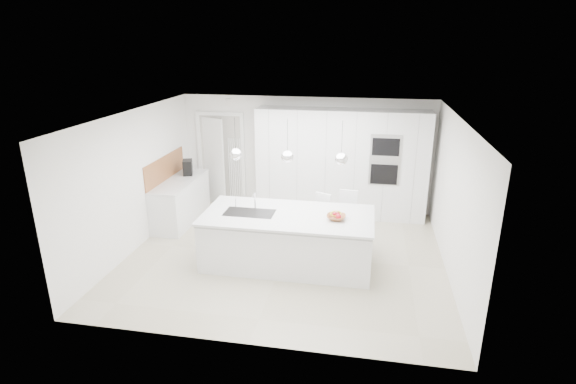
% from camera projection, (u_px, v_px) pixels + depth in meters
% --- Properties ---
extents(floor, '(5.50, 5.50, 0.00)m').
position_uv_depth(floor, '(285.00, 255.00, 8.02)').
color(floor, '#B9B097').
rests_on(floor, ground).
extents(wall_back, '(5.50, 0.00, 5.50)m').
position_uv_depth(wall_back, '(306.00, 154.00, 9.94)').
color(wall_back, white).
rests_on(wall_back, ground).
extents(wall_left, '(0.00, 5.00, 5.00)m').
position_uv_depth(wall_left, '(135.00, 181.00, 8.08)').
color(wall_left, white).
rests_on(wall_left, ground).
extents(ceiling, '(5.50, 5.50, 0.00)m').
position_uv_depth(ceiling, '(285.00, 116.00, 7.21)').
color(ceiling, white).
rests_on(ceiling, wall_back).
extents(tall_cabinets, '(3.60, 0.60, 2.30)m').
position_uv_depth(tall_cabinets, '(341.00, 164.00, 9.56)').
color(tall_cabinets, white).
rests_on(tall_cabinets, floor).
extents(oven_stack, '(0.62, 0.04, 1.05)m').
position_uv_depth(oven_stack, '(385.00, 160.00, 9.05)').
color(oven_stack, '#A5A5A8').
rests_on(oven_stack, tall_cabinets).
extents(doorway_frame, '(1.11, 0.08, 2.13)m').
position_uv_depth(doorway_frame, '(222.00, 160.00, 10.31)').
color(doorway_frame, white).
rests_on(doorway_frame, floor).
extents(hallway_door, '(0.76, 0.38, 2.00)m').
position_uv_depth(hallway_door, '(211.00, 161.00, 10.32)').
color(hallway_door, white).
rests_on(hallway_door, floor).
extents(radiator, '(0.32, 0.04, 1.40)m').
position_uv_depth(radiator, '(235.00, 168.00, 10.31)').
color(radiator, white).
rests_on(radiator, floor).
extents(left_base_cabinets, '(0.60, 1.80, 0.86)m').
position_uv_depth(left_base_cabinets, '(181.00, 202.00, 9.41)').
color(left_base_cabinets, white).
rests_on(left_base_cabinets, floor).
extents(left_worktop, '(0.62, 1.82, 0.04)m').
position_uv_depth(left_worktop, '(179.00, 181.00, 9.26)').
color(left_worktop, silver).
rests_on(left_worktop, left_base_cabinets).
extents(oak_backsplash, '(0.02, 1.80, 0.50)m').
position_uv_depth(oak_backsplash, '(165.00, 168.00, 9.23)').
color(oak_backsplash, '#A3663C').
rests_on(oak_backsplash, wall_left).
extents(island_base, '(2.80, 1.20, 0.86)m').
position_uv_depth(island_base, '(287.00, 241.00, 7.58)').
color(island_base, white).
rests_on(island_base, floor).
extents(island_worktop, '(2.84, 1.40, 0.04)m').
position_uv_depth(island_worktop, '(288.00, 215.00, 7.48)').
color(island_worktop, silver).
rests_on(island_worktop, island_base).
extents(island_sink, '(0.84, 0.44, 0.18)m').
position_uv_depth(island_sink, '(250.00, 217.00, 7.57)').
color(island_sink, '#3F3F42').
rests_on(island_sink, island_worktop).
extents(island_tap, '(0.02, 0.02, 0.30)m').
position_uv_depth(island_tap, '(255.00, 201.00, 7.67)').
color(island_tap, white).
rests_on(island_tap, island_worktop).
extents(pendant_left, '(0.20, 0.20, 0.20)m').
position_uv_depth(pendant_left, '(236.00, 154.00, 7.25)').
color(pendant_left, white).
rests_on(pendant_left, ceiling).
extents(pendant_mid, '(0.20, 0.20, 0.20)m').
position_uv_depth(pendant_mid, '(287.00, 157.00, 7.10)').
color(pendant_mid, white).
rests_on(pendant_mid, ceiling).
extents(pendant_right, '(0.20, 0.20, 0.20)m').
position_uv_depth(pendant_right, '(341.00, 159.00, 6.96)').
color(pendant_right, white).
rests_on(pendant_right, ceiling).
extents(fruit_bowl, '(0.32, 0.32, 0.08)m').
position_uv_depth(fruit_bowl, '(336.00, 217.00, 7.25)').
color(fruit_bowl, '#A3663C').
rests_on(fruit_bowl, island_worktop).
extents(espresso_machine, '(0.28, 0.35, 0.32)m').
position_uv_depth(espresso_machine, '(188.00, 167.00, 9.61)').
color(espresso_machine, black).
rests_on(espresso_machine, left_worktop).
extents(bar_stool_left, '(0.49, 0.55, 1.00)m').
position_uv_depth(bar_stool_left, '(322.00, 222.00, 8.20)').
color(bar_stool_left, white).
rests_on(bar_stool_left, floor).
extents(bar_stool_right, '(0.39, 0.51, 1.05)m').
position_uv_depth(bar_stool_right, '(347.00, 220.00, 8.21)').
color(bar_stool_right, white).
rests_on(bar_stool_right, floor).
extents(apple_a, '(0.09, 0.09, 0.09)m').
position_uv_depth(apple_a, '(338.00, 217.00, 7.18)').
color(apple_a, red).
rests_on(apple_a, fruit_bowl).
extents(apple_b, '(0.09, 0.09, 0.09)m').
position_uv_depth(apple_b, '(338.00, 215.00, 7.25)').
color(apple_b, red).
rests_on(apple_b, fruit_bowl).
extents(apple_c, '(0.07, 0.07, 0.07)m').
position_uv_depth(apple_c, '(335.00, 214.00, 7.30)').
color(apple_c, red).
rests_on(apple_c, fruit_bowl).
extents(banana_bunch, '(0.22, 0.16, 0.19)m').
position_uv_depth(banana_bunch, '(336.00, 213.00, 7.22)').
color(banana_bunch, yellow).
rests_on(banana_bunch, fruit_bowl).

